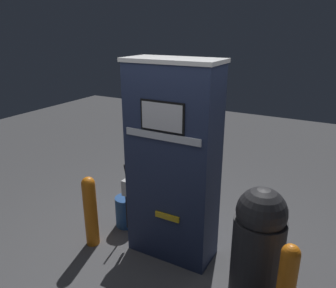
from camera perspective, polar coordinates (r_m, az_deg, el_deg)
name	(u,v)px	position (r m, az deg, el deg)	size (l,w,h in m)	color
ground_plane	(163,261)	(3.85, -0.84, -19.66)	(14.00, 14.00, 0.00)	#4C4C4F
gas_pump	(173,164)	(3.45, 0.84, -3.43)	(1.04, 0.47, 2.17)	#232D4C
safety_bollard	(90,209)	(3.95, -13.36, -11.01)	(0.16, 0.16, 0.87)	orange
trash_bin	(258,242)	(3.28, 15.46, -16.08)	(0.49, 0.49, 1.11)	#232326
safety_bollard_far	(286,287)	(3.04, 19.86, -22.38)	(0.15, 0.15, 0.86)	orange
squeegee_bucket	(126,211)	(4.35, -7.28, -11.50)	(0.28, 0.28, 0.88)	#1E478C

